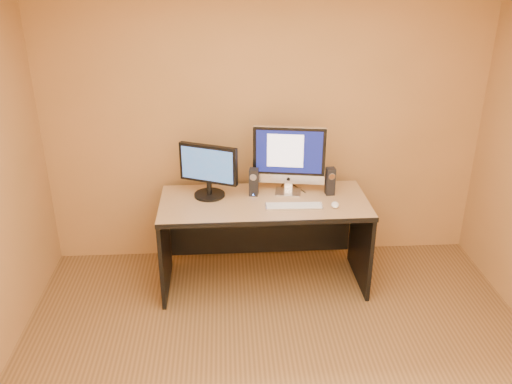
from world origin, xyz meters
TOP-DOWN VIEW (x-y plane):
  - walls at (0.00, 0.00)m, footprint 4.00×4.00m
  - desk at (-0.05, 1.43)m, footprint 1.77×0.79m
  - imac at (0.17, 1.59)m, footprint 0.66×0.33m
  - second_monitor at (-0.51, 1.56)m, footprint 0.59×0.46m
  - speaker_left at (-0.13, 1.56)m, footprint 0.09×0.09m
  - speaker_right at (0.53, 1.54)m, footprint 0.08×0.09m
  - keyboard at (0.19, 1.30)m, footprint 0.48×0.14m
  - mouse at (0.53, 1.28)m, footprint 0.08×0.12m
  - cable_a at (0.27, 1.68)m, footprint 0.11×0.22m
  - cable_b at (0.13, 1.71)m, footprint 0.07×0.19m

SIDE VIEW (x-z plane):
  - desk at x=-0.05m, z-range 0.00..0.81m
  - cable_a at x=0.27m, z-range 0.81..0.82m
  - cable_b at x=0.13m, z-range 0.81..0.82m
  - keyboard at x=0.19m, z-range 0.81..0.83m
  - mouse at x=0.53m, z-range 0.81..0.85m
  - speaker_left at x=-0.13m, z-range 0.81..1.06m
  - speaker_right at x=0.53m, z-range 0.81..1.06m
  - second_monitor at x=-0.51m, z-range 0.81..1.28m
  - imac at x=0.17m, z-range 0.81..1.42m
  - walls at x=0.00m, z-range 0.00..2.60m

